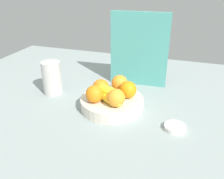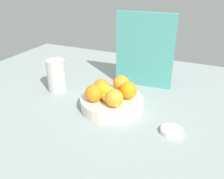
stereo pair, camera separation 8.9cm
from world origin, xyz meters
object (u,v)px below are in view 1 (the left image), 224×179
fruit_bowl (112,103)px  banana_bunch (108,94)px  orange_front_left (119,83)px  orange_back_left (116,98)px  jar_lid (175,127)px  thermos_tumbler (52,78)px  orange_center (95,94)px  orange_back_right (128,89)px  cutting_board (139,50)px  orange_front_right (101,88)px

fruit_bowl → banana_bunch: banana_bunch is taller
orange_front_left → orange_back_left: (2.75, -13.81, 0.00)cm
orange_front_left → banana_bunch: 11.00cm
fruit_bowl → jar_lid: bearing=-15.9°
thermos_tumbler → jar_lid: thermos_tumbler is taller
orange_center → banana_bunch: (4.66, 2.46, -0.48)cm
fruit_bowl → orange_back_right: orange_back_right is taller
orange_back_left → banana_bunch: 5.35cm
fruit_bowl → thermos_tumbler: bearing=171.3°
orange_front_left → cutting_board: cutting_board is taller
banana_bunch → jar_lid: bearing=-9.9°
fruit_bowl → orange_front_left: (0.76, 8.07, 5.91)cm
fruit_bowl → orange_center: bearing=-136.8°
cutting_board → banana_bunch: bearing=-104.3°
orange_center → orange_front_left: bearing=64.5°
orange_back_left → cutting_board: 34.74cm
orange_back_right → cutting_board: size_ratio=0.20×
orange_back_left → orange_center: bearing=176.9°
orange_front_right → thermos_tumbler: thermos_tumbler is taller
jar_lid → banana_bunch: bearing=170.1°
orange_front_left → orange_back_right: 7.28cm
orange_center → cutting_board: 35.73cm
orange_front_left → orange_back_left: bearing=-78.7°
thermos_tumbler → fruit_bowl: bearing=-8.7°
orange_front_left → orange_back_right: size_ratio=1.00×
orange_front_left → cutting_board: bearing=78.8°
banana_bunch → cutting_board: cutting_board is taller
fruit_bowl → cutting_board: bearing=80.5°
orange_front_left → thermos_tumbler: size_ratio=0.46×
cutting_board → orange_center: bearing=-111.2°
thermos_tumbler → jar_lid: bearing=-12.1°
orange_back_left → thermos_tumbler: bearing=163.1°
orange_front_right → orange_back_left: same height
orange_front_left → orange_center: 14.76cm
orange_center → thermos_tumbler: 27.29cm
orange_front_right → cutting_board: bearing=69.5°
fruit_bowl → banana_bunch: bearing=-108.4°
fruit_bowl → cutting_board: size_ratio=0.73×
orange_back_left → orange_back_right: bearing=74.0°
orange_back_left → cutting_board: cutting_board is taller
cutting_board → jar_lid: (22.23, -35.21, -17.13)cm
orange_back_right → thermos_tumbler: bearing=177.4°
orange_front_left → jar_lid: orange_front_left is taller
thermos_tumbler → orange_back_left: bearing=-16.9°
orange_center → thermos_tumbler: thermos_tumbler is taller
orange_front_left → orange_back_right: bearing=-43.6°
orange_back_left → jar_lid: bearing=-4.6°
thermos_tumbler → orange_back_right: bearing=-2.6°
cutting_board → fruit_bowl: bearing=-103.4°
orange_center → orange_back_right: size_ratio=1.00×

